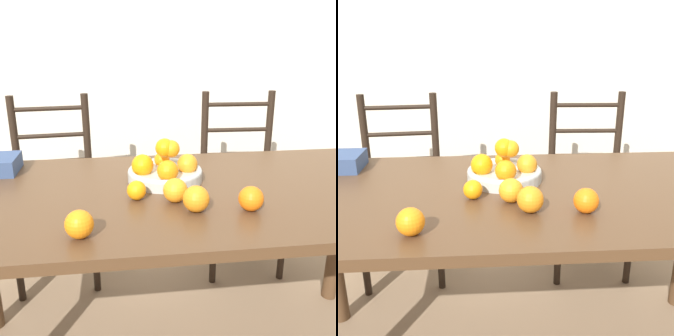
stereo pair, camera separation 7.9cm
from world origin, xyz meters
The scene contains 10 objects.
wall_back centered at (0.00, 1.49, 1.30)m, with size 8.00×0.06×2.60m.
dining_table centered at (0.00, 0.00, 0.67)m, with size 1.81×0.84×0.77m.
fruit_bowl centered at (-0.06, 0.10, 0.82)m, with size 0.27×0.27×0.16m.
orange_loose_0 centered at (-0.17, -0.07, 0.81)m, with size 0.06×0.06×0.06m.
orange_loose_1 centered at (-0.05, -0.10, 0.81)m, with size 0.08×0.08×0.08m.
orange_loose_2 centered at (0.00, -0.18, 0.82)m, with size 0.08×0.08×0.08m.
orange_loose_3 centered at (-0.34, -0.30, 0.81)m, with size 0.08×0.08×0.08m.
orange_loose_4 centered at (0.17, -0.19, 0.81)m, with size 0.08×0.08×0.08m.
chair_left centered at (-0.57, 0.76, 0.47)m, with size 0.45×0.43×0.99m.
chair_right centered at (0.45, 0.76, 0.47)m, with size 0.44×0.42×0.99m.
Camera 1 is at (-0.23, -1.25, 1.29)m, focal length 42.00 mm.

